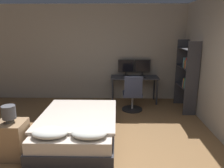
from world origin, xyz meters
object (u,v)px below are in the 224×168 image
Objects in this scene: nightstand at (12,140)px; monitor_right at (142,67)px; bed at (78,128)px; keyboard at (135,78)px; monitor_left at (126,66)px; bedside_lamp at (9,112)px; office_chair at (133,97)px; computer_mouse at (145,77)px; desk at (134,80)px; bookshelf at (188,73)px.

nightstand is 3.90m from monitor_right.
keyboard is (1.21, 2.05, 0.51)m from bed.
bedside_lamp is at bearing -122.96° from monitor_left.
monitor_left is at bearing 67.92° from bed.
office_chair is at bearing -99.89° from keyboard.
monitor_left reaches higher than computer_mouse.
bookshelf is at bearing -26.85° from desk.
monitor_right is at bearing 58.98° from bed.
monitor_left is at bearing 57.04° from bedside_lamp.
monitor_right is 6.45× the size of computer_mouse.
keyboard is at bearing -123.55° from monitor_right.
bookshelf reaches higher than computer_mouse.
monitor_left reaches higher than bed.
bookshelf is (1.50, -0.82, -0.01)m from monitor_left.
desk is 0.47m from monitor_left.
keyboard is at bearing 59.43° from bed.
bed is 1.10× the size of bookshelf.
computer_mouse is (0.51, -0.36, -0.24)m from monitor_left.
bookshelf is at bearing 32.74° from bed.
bedside_lamp is 3.55m from desk.
desk is at bearing 52.27° from bedside_lamp.
bedside_lamp is at bearing -134.64° from office_chair.
monitor_right is (2.41, 2.99, 0.69)m from nightstand.
bookshelf is (1.02, -0.82, -0.01)m from monitor_right.
monitor_left is (0.98, 2.41, 0.75)m from bed.
keyboard is (0.24, -0.36, -0.25)m from monitor_left.
monitor_right is 1.12m from office_chair.
keyboard is (-0.24, -0.36, -0.25)m from monitor_right.
monitor_left is at bearing 57.04° from nightstand.
monitor_left is at bearing 151.35° from bookshelf.
computer_mouse reaches higher than nightstand.
bedside_lamp is at bearing -132.85° from computer_mouse.
nightstand is 3.62m from computer_mouse.
bookshelf is at bearing -20.14° from keyboard.
monitor_right reaches higher than bed.
desk is 0.47m from monitor_right.
desk is at bearing 90.00° from keyboard.
bed is 2.09× the size of office_chair.
desk is 0.21m from keyboard.
bookshelf is (1.26, -0.46, 0.24)m from keyboard.
nightstand is 3.57m from desk.
office_chair is 0.52× the size of bookshelf.
keyboard is 0.20× the size of bookshelf.
computer_mouse is 0.08× the size of office_chair.
monitor_left is (1.94, 2.99, 0.69)m from nightstand.
bookshelf is at bearing -25.01° from computer_mouse.
monitor_right reaches higher than bedside_lamp.
nightstand is at bearing -148.80° from bed.
bookshelf reaches higher than desk.
nightstand is 1.33× the size of monitor_right.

